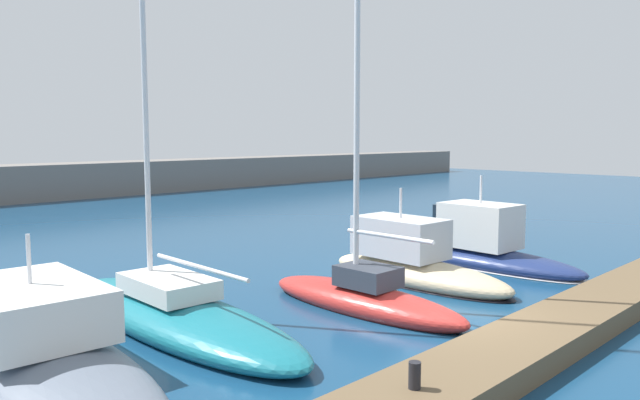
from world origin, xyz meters
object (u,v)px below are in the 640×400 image
(dock_bollard, at_px, (415,375))
(motorboat_navy_fifth, at_px, (478,248))
(motorboat_sand_fourth, at_px, (412,263))
(sailboat_teal_second, at_px, (175,311))
(motorboat_slate_nearest, at_px, (44,357))
(sailboat_red_third, at_px, (363,294))

(dock_bollard, bearing_deg, motorboat_navy_fifth, 25.65)
(motorboat_sand_fourth, bearing_deg, sailboat_teal_second, 83.10)
(motorboat_slate_nearest, distance_m, sailboat_red_third, 7.79)
(sailboat_red_third, xyz_separation_m, motorboat_navy_fifth, (7.12, 0.78, 0.16))
(motorboat_navy_fifth, bearing_deg, motorboat_sand_fourth, 90.62)
(sailboat_teal_second, distance_m, sailboat_red_third, 4.81)
(sailboat_red_third, height_order, dock_bollard, sailboat_red_third)
(motorboat_slate_nearest, bearing_deg, sailboat_red_third, -95.95)
(sailboat_teal_second, relative_size, dock_bollard, 40.65)
(sailboat_red_third, bearing_deg, sailboat_teal_second, 62.49)
(motorboat_sand_fourth, bearing_deg, motorboat_slate_nearest, 90.80)
(motorboat_slate_nearest, distance_m, sailboat_teal_second, 3.55)
(motorboat_slate_nearest, xyz_separation_m, sailboat_teal_second, (3.42, 0.95, -0.02))
(motorboat_slate_nearest, xyz_separation_m, sailboat_red_third, (7.69, -1.28, 0.00))
(motorboat_sand_fourth, xyz_separation_m, motorboat_navy_fifth, (3.67, -0.18, 0.01))
(dock_bollard, bearing_deg, sailboat_teal_second, 90.54)
(motorboat_sand_fourth, distance_m, dock_bollard, 9.49)
(motorboat_slate_nearest, relative_size, sailboat_red_third, 0.74)
(motorboat_sand_fourth, bearing_deg, motorboat_navy_fifth, -90.40)
(sailboat_red_third, bearing_deg, motorboat_slate_nearest, 80.63)
(dock_bollard, bearing_deg, sailboat_red_third, 47.96)
(motorboat_slate_nearest, distance_m, dock_bollard, 6.89)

